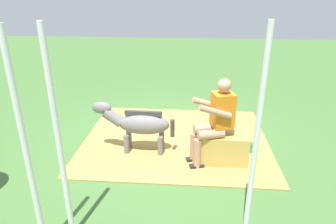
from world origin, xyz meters
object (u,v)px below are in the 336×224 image
at_px(pony_standing, 138,124).
at_px(tent_pole_right, 26,154).
at_px(tent_pole_left, 256,140).
at_px(hay_bale, 223,148).
at_px(person_seated, 215,119).
at_px(tent_pole_mid, 59,144).
at_px(soda_bottle, 250,147).

xyz_separation_m(pony_standing, tent_pole_right, (0.65, 2.11, 0.65)).
relative_size(pony_standing, tent_pole_left, 0.58).
height_order(hay_bale, person_seated, person_seated).
bearing_deg(tent_pole_left, tent_pole_mid, 6.74).
relative_size(tent_pole_left, tent_pole_right, 1.00).
bearing_deg(hay_bale, tent_pole_left, 95.46).
relative_size(hay_bale, tent_pole_right, 0.32).
relative_size(person_seated, tent_pole_left, 0.59).
xyz_separation_m(hay_bale, pony_standing, (1.37, -0.23, 0.27)).
bearing_deg(tent_pole_mid, pony_standing, -102.72).
distance_m(pony_standing, soda_bottle, 1.90).
distance_m(tent_pole_right, tent_pole_mid, 0.30).
height_order(tent_pole_left, tent_pole_right, same).
bearing_deg(person_seated, tent_pole_mid, 45.22).
height_order(person_seated, tent_pole_right, tent_pole_right).
bearing_deg(tent_pole_right, soda_bottle, -138.67).
distance_m(hay_bale, tent_pole_right, 2.91).
bearing_deg(tent_pole_left, hay_bale, -84.54).
height_order(hay_bale, tent_pole_right, tent_pole_right).
distance_m(person_seated, tent_pole_mid, 2.36).
bearing_deg(person_seated, tent_pole_right, 44.96).
bearing_deg(person_seated, tent_pole_left, 101.90).
height_order(person_seated, soda_bottle, person_seated).
relative_size(tent_pole_right, tent_pole_mid, 1.00).
relative_size(hay_bale, person_seated, 0.54).
distance_m(tent_pole_left, tent_pole_right, 2.20).
distance_m(soda_bottle, tent_pole_right, 3.49).
xyz_separation_m(pony_standing, tent_pole_left, (-1.51, 1.68, 0.65)).
height_order(soda_bottle, tent_pole_mid, tent_pole_mid).
xyz_separation_m(person_seated, tent_pole_left, (-0.30, 1.42, 0.40)).
bearing_deg(tent_pole_mid, tent_pole_left, -173.26).
bearing_deg(tent_pole_mid, person_seated, -134.78).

